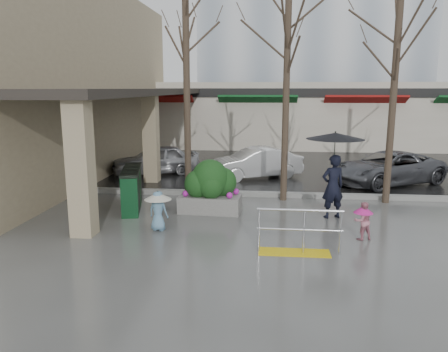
% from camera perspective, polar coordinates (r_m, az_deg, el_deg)
% --- Properties ---
extents(ground, '(120.00, 120.00, 0.00)m').
position_cam_1_polar(ground, '(11.24, 2.12, -7.52)').
color(ground, '#51514F').
rests_on(ground, ground).
extents(street_asphalt, '(120.00, 36.00, 0.01)m').
position_cam_1_polar(street_asphalt, '(32.82, 4.68, 4.97)').
color(street_asphalt, black).
rests_on(street_asphalt, ground).
extents(curb, '(120.00, 0.30, 0.15)m').
position_cam_1_polar(curb, '(15.06, 3.13, -2.34)').
color(curb, gray).
rests_on(curb, ground).
extents(near_building, '(6.00, 18.00, 8.00)m').
position_cam_1_polar(near_building, '(20.99, -22.05, 11.54)').
color(near_building, tan).
rests_on(near_building, ground).
extents(canopy_slab, '(2.80, 18.00, 0.25)m').
position_cam_1_polar(canopy_slab, '(19.41, -10.72, 11.13)').
color(canopy_slab, '#2D2823').
rests_on(canopy_slab, pillar_front).
extents(pillar_front, '(0.55, 0.55, 3.50)m').
position_cam_1_polar(pillar_front, '(11.26, -18.20, 1.14)').
color(pillar_front, tan).
rests_on(pillar_front, ground).
extents(pillar_back, '(0.55, 0.55, 3.50)m').
position_cam_1_polar(pillar_back, '(17.34, -9.50, 4.96)').
color(pillar_back, tan).
rests_on(pillar_back, ground).
extents(storefront_row, '(34.00, 6.74, 4.00)m').
position_cam_1_polar(storefront_row, '(28.66, 8.61, 7.99)').
color(storefront_row, beige).
rests_on(storefront_row, ground).
extents(handrail, '(1.90, 0.50, 1.03)m').
position_cam_1_polar(handrail, '(9.99, 9.56, -7.86)').
color(handrail, yellow).
rests_on(handrail, ground).
extents(tree_west, '(3.20, 3.20, 6.80)m').
position_cam_1_polar(tree_west, '(14.54, -4.98, 17.03)').
color(tree_west, '#382B21').
rests_on(tree_west, ground).
extents(tree_midwest, '(3.20, 3.20, 7.00)m').
position_cam_1_polar(tree_midwest, '(14.31, 8.33, 17.65)').
color(tree_midwest, '#382B21').
rests_on(tree_midwest, ground).
extents(tree_mideast, '(3.20, 3.20, 6.50)m').
position_cam_1_polar(tree_mideast, '(14.77, 21.66, 15.34)').
color(tree_mideast, '#382B21').
rests_on(tree_mideast, ground).
extents(woman, '(1.62, 1.62, 2.48)m').
position_cam_1_polar(woman, '(12.61, 14.17, 1.66)').
color(woman, black).
rests_on(woman, ground).
extents(child_pink, '(0.55, 0.48, 0.95)m').
position_cam_1_polar(child_pink, '(11.19, 17.69, -5.30)').
color(child_pink, '#CD7D90').
rests_on(child_pink, ground).
extents(child_blue, '(0.71, 0.71, 1.05)m').
position_cam_1_polar(child_blue, '(11.44, -8.60, -3.87)').
color(child_blue, '#6796B8').
rests_on(child_blue, ground).
extents(planter, '(1.88, 1.09, 1.59)m').
position_cam_1_polar(planter, '(12.99, -1.78, -1.45)').
color(planter, slate).
rests_on(planter, ground).
extents(news_boxes, '(1.01, 2.30, 1.25)m').
position_cam_1_polar(news_boxes, '(13.66, -11.94, -1.61)').
color(news_boxes, '#0D3A1C').
rests_on(news_boxes, ground).
extents(car_a, '(3.99, 2.78, 1.26)m').
position_cam_1_polar(car_a, '(19.02, -8.88, 2.13)').
color(car_a, '#A0A1A5').
rests_on(car_a, ground).
extents(car_b, '(4.02, 2.88, 1.26)m').
position_cam_1_polar(car_b, '(17.98, 4.12, 1.70)').
color(car_b, white).
rests_on(car_b, ground).
extents(car_c, '(4.98, 4.05, 1.26)m').
position_cam_1_polar(car_c, '(17.96, 20.56, 0.99)').
color(car_c, '#57585E').
rests_on(car_c, ground).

